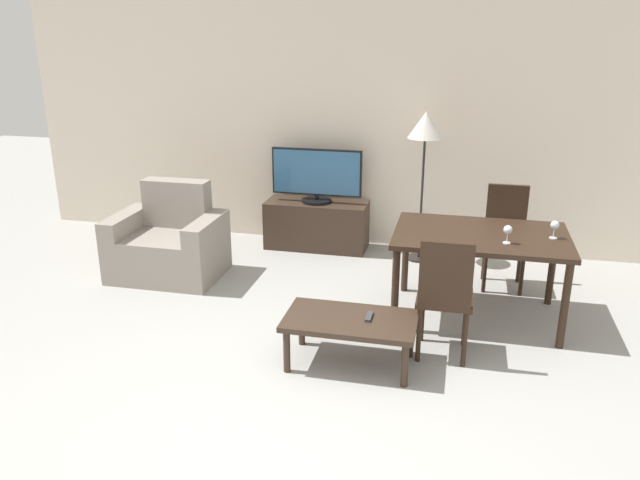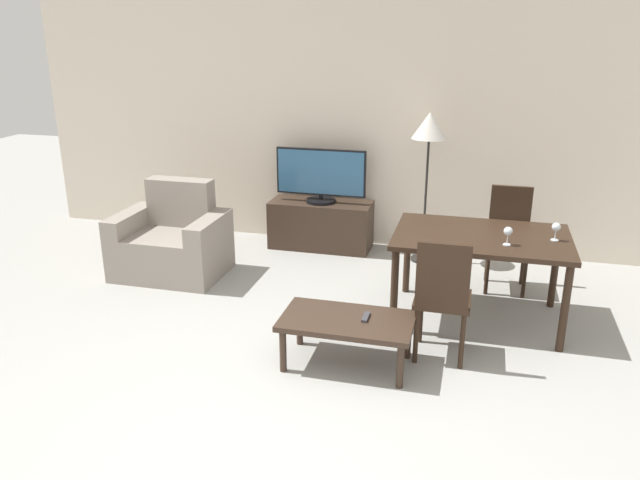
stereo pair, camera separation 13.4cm
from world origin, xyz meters
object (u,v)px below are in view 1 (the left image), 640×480
Objects in this scene: armchair at (169,244)px; dining_table at (480,243)px; remote_primary at (369,316)px; tv_stand at (317,225)px; wine_glass_center at (555,226)px; dining_chair_far at (505,231)px; wine_glass_left at (508,231)px; dining_chair_near at (445,293)px; floor_lamp at (425,132)px; coffee_table at (350,324)px; tv at (317,176)px.

dining_table is (2.91, -0.28, 0.35)m from armchair.
remote_primary is at bearing -30.19° from armchair.
tv_stand is at bearing 140.86° from dining_table.
wine_glass_center is (1.30, 0.97, 0.46)m from remote_primary.
dining_table is 1.47× the size of dining_chair_far.
wine_glass_left is 1.00× the size of wine_glass_center.
tv_stand is at bearing 148.39° from wine_glass_center.
dining_chair_far is at bearing 60.33° from remote_primary.
dining_chair_near is 0.61× the size of floor_lamp.
coffee_table is 0.68× the size of dining_table.
dining_chair_far is 2.02m from remote_primary.
dining_chair_far is at bearing 57.80° from coffee_table.
wine_glass_left is at bearing 52.99° from dining_chair_near.
tv is 6.49× the size of remote_primary.
wine_glass_left is (-0.06, -0.98, 0.31)m from dining_chair_far.
coffee_table is 6.25× the size of remote_primary.
tv reaches higher than remote_primary.
coffee_table is 1.83m from wine_glass_center.
dining_chair_near is 0.57m from remote_primary.
armchair is 0.66× the size of floor_lamp.
floor_lamp reaches higher than dining_table.
dining_chair_near is 6.45× the size of wine_glass_center.
tv_stand is 2.23m from dining_table.
armchair is at bearing 171.02° from wine_glass_left.
wine_glass_center is (3.46, -0.29, 0.53)m from armchair.
tv reaches higher than tv_stand.
tv reaches higher than wine_glass_center.
dining_chair_near reaches higher than wine_glass_left.
coffee_table is at bearing -71.14° from tv_stand.
tv_stand is at bearing 90.00° from tv.
dining_chair_far is at bearing -17.33° from tv_stand.
coffee_table is (0.82, -2.39, -0.49)m from tv.
coffee_table is at bearing -144.87° from wine_glass_center.
remote_primary is at bearing -143.31° from wine_glass_center.
wine_glass_center is (0.36, 0.20, 0.00)m from wine_glass_left.
dining_chair_far is (1.12, 1.78, 0.21)m from coffee_table.
wine_glass_center is (2.25, -1.38, 0.58)m from tv_stand.
tv reaches higher than dining_chair_near.
armchair is 6.80× the size of remote_primary.
tv_stand is at bearing 123.99° from dining_chair_near.
remote_primary is at bearing -140.83° from wine_glass_left.
remote_primary is at bearing -127.77° from dining_table.
tv_stand is at bearing 111.84° from remote_primary.
remote_primary is at bearing -68.14° from tv.
remote_primary is (-0.18, -2.23, -0.95)m from floor_lamp.
remote_primary reaches higher than coffee_table.
dining_chair_far is 6.45× the size of wine_glass_center.
tv reaches higher than dining_table.
armchair is 2.74m from floor_lamp.
dining_chair_near is at bearing -56.01° from tv_stand.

